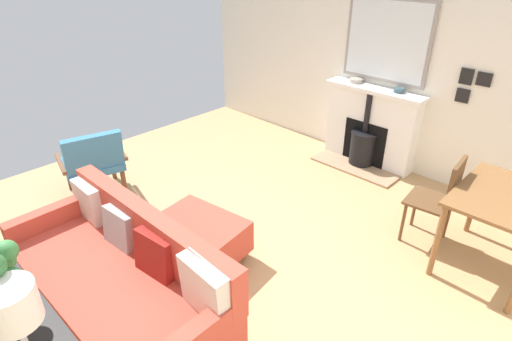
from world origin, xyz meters
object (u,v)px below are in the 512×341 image
fireplace (369,130)px  dining_table (504,207)px  table_lamp_far_end (11,308)px  armchair_accent (93,160)px  mantel_bowl_near (356,80)px  sofa (122,276)px  mantel_bowl_far (399,90)px  dining_chair_near_fireplace (441,196)px  ottoman (201,235)px

fireplace → dining_table: 2.15m
table_lamp_far_end → armchair_accent: bearing=-121.3°
mantel_bowl_near → sofa: (3.59, 0.30, -0.70)m
fireplace → mantel_bowl_far: (-0.04, 0.29, 0.59)m
mantel_bowl_near → mantel_bowl_far: bearing=90.0°
table_lamp_far_end → dining_table: 3.52m
sofa → armchair_accent: bearing=-111.2°
armchair_accent → dining_table: armchair_accent is taller
dining_table → dining_chair_near_fireplace: size_ratio=1.08×
ottoman → sofa: bearing=5.3°
armchair_accent → ottoman: bearing=94.9°
armchair_accent → dining_chair_near_fireplace: bearing=120.5°
mantel_bowl_near → sofa: mantel_bowl_near is taller
mantel_bowl_far → fireplace: bearing=-83.0°
dining_chair_near_fireplace → fireplace: bearing=-127.9°
sofa → mantel_bowl_far: bearing=175.5°
armchair_accent → table_lamp_far_end: bearing=58.7°
mantel_bowl_near → armchair_accent: mantel_bowl_near is taller
ottoman → table_lamp_far_end: size_ratio=1.87×
ottoman → dining_table: (-1.67, 1.93, 0.40)m
sofa → dining_table: 3.12m
mantel_bowl_far → ottoman: size_ratio=0.15×
dining_chair_near_fireplace → mantel_bowl_near: bearing=-123.4°
mantel_bowl_far → armchair_accent: (2.92, -2.02, -0.58)m
mantel_bowl_far → table_lamp_far_end: 4.41m
mantel_bowl_near → ottoman: (2.78, 0.23, -0.80)m
fireplace → table_lamp_far_end: size_ratio=2.79×
sofa → armchair_accent: (-0.68, -1.74, 0.12)m
mantel_bowl_near → table_lamp_far_end: bearing=12.7°
mantel_bowl_far → ottoman: (2.78, -0.36, -0.80)m
fireplace → dining_table: bearing=60.1°
fireplace → dining_chair_near_fireplace: size_ratio=1.41×
table_lamp_far_end → ottoman: bearing=-154.8°
sofa → dining_chair_near_fireplace: dining_chair_near_fireplace is taller
table_lamp_far_end → mantel_bowl_near: bearing=-167.3°
mantel_bowl_near → armchair_accent: 3.30m
dining_table → dining_chair_near_fireplace: dining_chair_near_fireplace is taller
ottoman → table_lamp_far_end: bearing=25.2°
sofa → dining_table: size_ratio=2.06×
mantel_bowl_near → table_lamp_far_end: size_ratio=0.36×
mantel_bowl_near → mantel_bowl_far: size_ratio=1.29×
fireplace → sofa: 3.56m
mantel_bowl_far → armchair_accent: bearing=-34.7°
dining_table → fireplace: bearing=-119.9°
ottoman → table_lamp_far_end: 1.99m
sofa → ottoman: bearing=-174.7°
mantel_bowl_near → table_lamp_far_end: table_lamp_far_end is taller
mantel_bowl_far → dining_chair_near_fireplace: bearing=44.4°
ottoman → armchair_accent: size_ratio=1.03×
mantel_bowl_near → ottoman: bearing=4.7°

